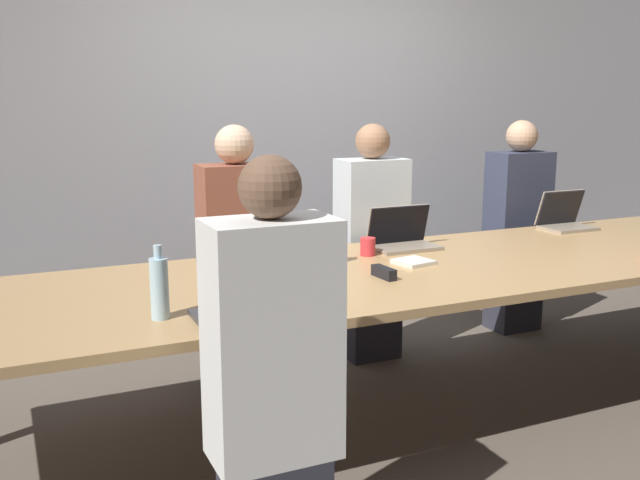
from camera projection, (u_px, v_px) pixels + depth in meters
name	position (u px, v px, depth m)	size (l,w,h in m)	color
ground_plane	(412.00, 413.00, 3.62)	(24.00, 24.00, 0.00)	brown
curtain_wall	(284.00, 123.00, 4.88)	(12.00, 0.06, 2.80)	#ADADB2
conference_table	(416.00, 276.00, 3.48)	(4.74, 1.22, 0.77)	tan
laptop_far_right	(564.00, 218.00, 4.43)	(0.32, 0.24, 0.24)	gray
person_far_right	(517.00, 230.00, 4.81)	(0.40, 0.24, 1.43)	#2D2D38
laptop_far_midleft	(274.00, 248.00, 3.54)	(0.31, 0.24, 0.23)	silver
person_far_midleft	(237.00, 258.00, 3.96)	(0.40, 0.24, 1.43)	#2D2D38
cup_far_midleft	(225.00, 257.00, 3.43)	(0.08, 0.08, 0.10)	#232328
bottle_far_midleft	(329.00, 245.00, 3.49)	(0.07, 0.07, 0.22)	black
laptop_near_left	(239.00, 302.00, 2.61)	(0.31, 0.26, 0.25)	#333338
person_near_left	(273.00, 386.00, 2.25)	(0.40, 0.24, 1.41)	#2D2D38
bottle_near_left	(159.00, 287.00, 2.63)	(0.07, 0.07, 0.28)	#ADD1E0
laptop_far_center	(402.00, 236.00, 3.86)	(0.36, 0.23, 0.23)	gray
person_far_center	(371.00, 247.00, 4.29)	(0.40, 0.24, 1.42)	#2D2D38
cup_far_center	(368.00, 247.00, 3.69)	(0.08, 0.08, 0.09)	red
stapler	(384.00, 273.00, 3.24)	(0.05, 0.15, 0.05)	black
notebook	(413.00, 262.00, 3.51)	(0.19, 0.19, 0.02)	silver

